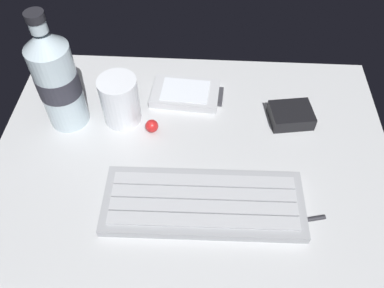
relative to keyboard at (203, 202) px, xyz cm
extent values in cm
cube|color=#B7BABC|center=(-2.15, 8.98, -1.81)|extent=(64.00, 48.00, 2.00)
cube|color=#93969B|center=(0.00, 0.00, -0.11)|extent=(29.20, 11.54, 1.40)
cube|color=#ADAFB5|center=(-0.06, 3.30, 0.74)|extent=(26.71, 2.50, 0.30)
cube|color=#ADAFB5|center=(-0.02, 1.10, 0.74)|extent=(26.71, 2.50, 0.30)
cube|color=#ADAFB5|center=(0.02, -1.10, 0.74)|extent=(26.71, 2.50, 0.30)
cube|color=#ADAFB5|center=(0.06, -3.30, 0.74)|extent=(26.71, 2.50, 0.30)
cube|color=#B7BABF|center=(-4.11, 22.47, -0.11)|extent=(12.51, 8.43, 1.40)
cube|color=silver|center=(-4.11, 22.47, 0.64)|extent=(8.80, 6.51, 0.10)
cube|color=#333338|center=(2.27, 22.02, -0.11)|extent=(1.07, 3.85, 1.12)
cylinder|color=silver|center=(-14.50, 16.60, 3.44)|extent=(6.40, 6.40, 8.50)
cylinder|color=yellow|center=(-14.50, 16.60, 2.45)|extent=(5.50, 5.50, 6.12)
cylinder|color=silver|center=(-23.61, 15.89, 6.69)|extent=(6.60, 6.60, 15.00)
cone|color=silver|center=(-23.61, 15.89, 15.59)|extent=(6.60, 6.60, 2.80)
cylinder|color=silver|center=(-23.61, 15.89, 17.89)|extent=(2.51, 2.51, 1.80)
cylinder|color=black|center=(-23.61, 15.89, 19.39)|extent=(2.77, 2.77, 1.20)
cylinder|color=#2D2D38|center=(-23.61, 15.89, 7.44)|extent=(6.73, 6.73, 3.80)
cube|color=black|center=(14.29, 17.64, 0.39)|extent=(7.80, 6.64, 2.40)
sphere|color=red|center=(-9.15, 13.98, 0.29)|extent=(2.20, 2.20, 2.20)
cylinder|color=#26262B|center=(12.85, -2.02, -0.46)|extent=(9.41, 2.82, 0.70)
camera|label=1|loc=(-0.04, -29.13, 49.79)|focal=36.94mm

